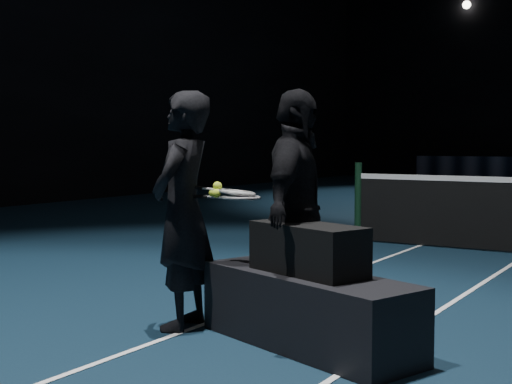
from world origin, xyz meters
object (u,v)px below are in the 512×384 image
Objects in this scene: racket_bag at (308,249)px; player_a at (183,210)px; racket_lower at (241,198)px; tennis_balls at (216,191)px; player_b at (295,213)px; racket_upper at (236,192)px; player_bench at (308,310)px.

racket_bag is 1.05m from player_a.
tennis_balls reaches higher than racket_lower.
racket_bag is 0.47× the size of player_b.
player_a is 0.30m from tennis_balls.
racket_lower reaches higher than racket_bag.
racket_upper is at bearing -169.35° from racket_bag.
racket_upper is (-0.44, -0.10, 0.14)m from player_b.
player_a is 0.46m from racket_lower.
tennis_balls is (-0.78, 0.03, 0.36)m from racket_bag.
racket_bag is at bearing -30.19° from racket_upper.
racket_upper is at bearing -169.35° from player_bench.
player_a is at bearing -161.66° from tennis_balls.
racket_upper is (-0.65, 0.10, 0.77)m from player_bench.
racket_bag is 1.23× the size of racket_upper.
tennis_balls is (-0.78, 0.03, 0.78)m from player_bench.
racket_upper is at bearing 86.12° from player_b.
player_bench is 13.93× the size of tennis_balls.
racket_bag is (0.00, 0.00, 0.42)m from player_bench.
racket_bag is at bearing 79.17° from player_a.
player_b is 0.47m from racket_upper.
racket_upper is at bearing 141.34° from racket_lower.
racket_upper is (0.37, 0.16, 0.14)m from player_a.
racket_lower is at bearing 91.20° from player_b.
tennis_balls reaches higher than racket_upper.
player_b reaches higher than racket_bag.
tennis_balls is at bearing -162.33° from racket_bag.
racket_upper is at bearing 30.79° from tennis_balls.
racket_bag is 1.23× the size of racket_lower.
tennis_balls is (-0.57, -0.17, 0.15)m from player_b.
racket_lower is 0.07m from racket_upper.
racket_bag is at bearing -1.96° from tennis_balls.
player_b is 0.61m from tennis_balls.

